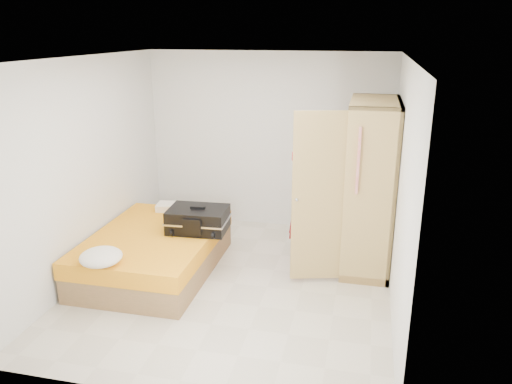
% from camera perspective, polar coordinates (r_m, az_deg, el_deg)
% --- Properties ---
extents(room, '(4.00, 4.02, 2.60)m').
position_cam_1_polar(room, '(5.54, -2.68, 1.50)').
color(room, beige).
rests_on(room, ground).
extents(bed, '(1.42, 2.02, 0.50)m').
position_cam_1_polar(bed, '(6.35, -11.52, -6.76)').
color(bed, olive).
rests_on(bed, ground).
extents(wardrobe, '(1.16, 1.33, 2.10)m').
position_cam_1_polar(wardrobe, '(6.26, 12.42, 0.14)').
color(wardrobe, tan).
rests_on(wardrobe, ground).
extents(person, '(0.46, 0.62, 1.54)m').
position_cam_1_polar(person, '(6.19, 5.57, -1.90)').
color(person, red).
rests_on(person, ground).
extents(suitcase, '(0.76, 0.58, 0.32)m').
position_cam_1_polar(suitcase, '(6.22, -6.64, -3.15)').
color(suitcase, black).
rests_on(suitcase, bed).
extents(round_cushion, '(0.45, 0.45, 0.17)m').
position_cam_1_polar(round_cushion, '(5.58, -17.30, -7.10)').
color(round_cushion, white).
rests_on(round_cushion, bed).
extents(pillow, '(0.54, 0.33, 0.09)m').
position_cam_1_polar(pillow, '(6.98, -9.18, -1.70)').
color(pillow, white).
rests_on(pillow, bed).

